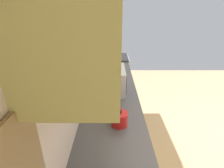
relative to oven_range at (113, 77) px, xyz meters
The scene contains 8 objects.
ground_plane 2.02m from the oven_range, 144.09° to the right, with size 6.81×6.81×0.00m, color tan.
wall_back 1.87m from the oven_range, 166.68° to the left, with size 4.37×0.12×2.74m, color beige.
counter_run 2.03m from the oven_range, behind, with size 3.37×0.62×0.91m.
upper_cabinets 2.46m from the oven_range, behind, with size 2.05×0.32×0.62m.
oven_range is the anchor object (origin of this frame).
microwave 1.65m from the oven_range, behind, with size 0.49×0.36×0.29m.
bowl 0.91m from the oven_range, behind, with size 0.15×0.15×0.05m.
kettle 2.29m from the oven_range, behind, with size 0.20×0.14×0.15m.
Camera 1 is at (-1.88, 1.17, 1.85)m, focal length 27.32 mm.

